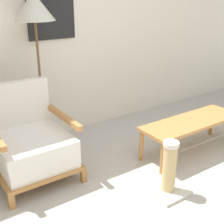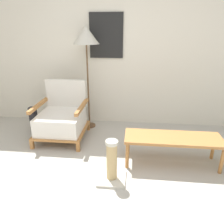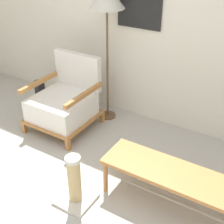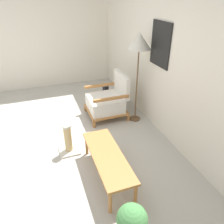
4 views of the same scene
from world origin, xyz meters
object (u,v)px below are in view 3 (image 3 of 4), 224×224
Objects in this scene: vase at (41,96)px; coffee_table at (170,175)px; armchair at (64,102)px; scratching_post at (75,185)px; floor_lamp at (107,0)px.

coffee_table is at bearing -17.63° from vase.
scratching_post is (0.90, -0.97, -0.14)m from armchair.
armchair is at bearing -14.68° from vase.
scratching_post is (1.44, -1.12, -0.02)m from vase.
floor_lamp reaches higher than armchair.
vase is (-0.54, 0.14, -0.12)m from armchair.
scratching_post is (-0.74, -0.42, -0.14)m from coffee_table.
coffee_table is 2.29m from vase.
vase is at bearing 142.28° from scratching_post.
armchair reaches higher than vase.
coffee_table is (1.30, -1.03, -1.18)m from floor_lamp.
coffee_table is at bearing -18.59° from armchair.
armchair is 0.52× the size of floor_lamp.
armchair is at bearing -124.93° from floor_lamp.
floor_lamp is at bearing 21.01° from vase.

